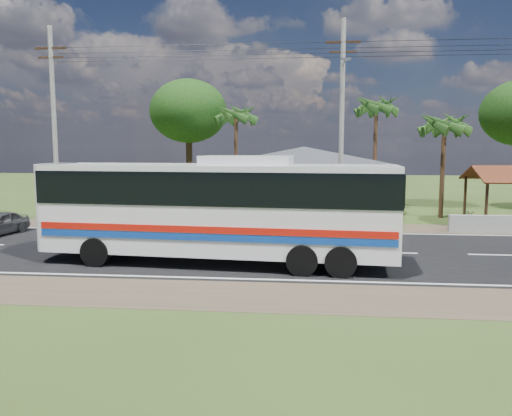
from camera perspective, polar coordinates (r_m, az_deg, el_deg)
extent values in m
plane|color=#304318|center=(21.13, 2.52, -4.93)|extent=(120.00, 120.00, 0.00)
cube|color=black|center=(21.13, 2.52, -4.90)|extent=(120.00, 10.00, 0.02)
cube|color=brown|center=(27.51, 3.27, -2.14)|extent=(120.00, 3.00, 0.01)
cube|color=brown|center=(14.84, 1.10, -10.05)|extent=(120.00, 3.00, 0.01)
cube|color=silver|center=(25.74, 3.10, -2.73)|extent=(120.00, 0.15, 0.01)
cube|color=silver|center=(16.56, 1.60, -8.17)|extent=(120.00, 0.15, 0.01)
cube|color=silver|center=(21.12, 2.52, -4.86)|extent=(120.00, 0.15, 0.01)
cube|color=tan|center=(33.76, 5.46, 2.25)|extent=(10.00, 8.00, 3.20)
cube|color=#4C4F54|center=(33.67, 5.49, 5.05)|extent=(10.60, 8.60, 0.10)
pyramid|color=#4C4F54|center=(33.65, 5.51, 7.00)|extent=(12.40, 10.00, 1.20)
cube|color=black|center=(29.91, -0.34, 1.87)|extent=(1.20, 0.08, 1.20)
cube|color=black|center=(29.74, 5.42, 1.81)|extent=(1.20, 0.08, 1.20)
cube|color=black|center=(29.88, 11.18, 1.73)|extent=(1.20, 0.08, 1.20)
cylinder|color=#3B2115|center=(29.13, 24.83, 0.30)|extent=(0.16, 0.16, 2.60)
cylinder|color=#3B2115|center=(32.54, 22.77, 1.03)|extent=(0.16, 0.16, 2.60)
cube|color=brown|center=(32.53, 27.15, 3.63)|extent=(5.20, 2.28, 0.90)
cylinder|color=#9E9E99|center=(30.62, -22.05, 8.60)|extent=(0.26, 0.26, 11.00)
cube|color=#3B2115|center=(31.09, -22.43, 16.54)|extent=(1.80, 0.12, 0.12)
cube|color=#3B2115|center=(31.00, -22.38, 15.63)|extent=(1.40, 0.10, 0.10)
cylinder|color=#9E9E99|center=(27.24, 9.75, 9.28)|extent=(0.26, 0.26, 11.00)
cube|color=#3B2115|center=(27.75, 9.94, 18.18)|extent=(1.80, 0.12, 0.12)
cube|color=#3B2115|center=(27.66, 9.92, 17.16)|extent=(1.40, 0.10, 0.10)
cylinder|color=gray|center=(26.56, 10.05, 16.06)|extent=(0.08, 2.00, 0.08)
cube|color=gray|center=(25.57, 10.23, 16.41)|extent=(0.50, 0.18, 0.12)
cylinder|color=black|center=(28.32, -7.25, 17.58)|extent=(16.00, 0.02, 0.02)
cylinder|color=black|center=(29.20, 25.44, 16.66)|extent=(15.00, 0.02, 0.02)
cylinder|color=#47301E|center=(32.76, 20.54, 4.15)|extent=(0.28, 0.28, 6.00)
cylinder|color=#47301E|center=(36.48, 13.43, 5.82)|extent=(0.28, 0.28, 7.50)
cylinder|color=#47301E|center=(37.01, -2.29, 5.63)|extent=(0.28, 0.28, 7.00)
cylinder|color=#47301E|center=(39.73, -7.63, 4.90)|extent=(0.50, 0.50, 5.95)
ellipsoid|color=#13340E|center=(39.81, -7.72, 10.92)|extent=(6.00, 6.00, 4.92)
cube|color=silver|center=(18.53, -4.33, -0.02)|extent=(13.11, 3.72, 3.24)
cube|color=black|center=(18.45, -4.35, 2.47)|extent=(13.17, 3.79, 1.19)
cube|color=black|center=(21.06, -21.65, 1.52)|extent=(0.33, 2.48, 1.94)
cube|color=#B8140B|center=(17.31, -5.45, -2.51)|extent=(12.69, 1.06, 0.24)
cube|color=navy|center=(17.35, -5.44, -3.39)|extent=(12.69, 1.06, 0.24)
cube|color=silver|center=(18.16, -1.07, 5.49)|extent=(3.36, 1.98, 0.32)
cylinder|color=black|center=(19.20, -17.84, -4.82)|extent=(1.10, 0.46, 1.08)
cylinder|color=black|center=(21.38, -14.72, -3.54)|extent=(1.10, 0.46, 1.08)
cylinder|color=black|center=(17.05, 5.29, -5.98)|extent=(1.10, 0.46, 1.08)
cylinder|color=black|center=(19.47, 5.93, -4.36)|extent=(1.10, 0.46, 1.08)
cylinder|color=black|center=(16.99, 9.67, -6.09)|extent=(1.10, 0.46, 1.08)
cylinder|color=black|center=(19.42, 9.75, -4.46)|extent=(1.10, 0.46, 1.08)
imported|color=black|center=(29.03, 22.55, -1.29)|extent=(1.84, 1.26, 0.91)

